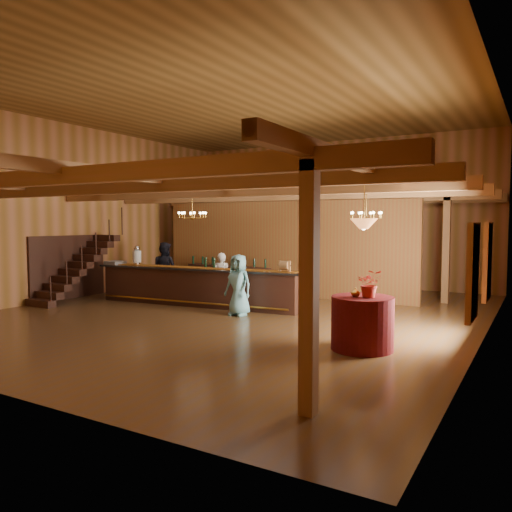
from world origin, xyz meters
The scene contains 29 objects.
floor centered at (0.00, 0.00, 0.00)m, with size 14.00×14.00×0.00m, color brown.
ceiling centered at (0.00, 0.00, 5.50)m, with size 14.00×14.00×0.00m, color brown.
wall_back centered at (0.00, 7.00, 2.75)m, with size 12.00×0.10×5.50m, color #A7643D.
wall_left centered at (-6.00, 0.00, 2.75)m, with size 0.10×14.00×5.50m, color #A7643D.
wall_right centered at (6.00, 0.00, 2.75)m, with size 0.10×14.00×5.50m, color #A7643D.
beam_grid centered at (0.00, 0.51, 3.24)m, with size 11.90×13.90×0.39m.
support_posts centered at (0.00, -0.50, 1.60)m, with size 9.20×10.20×3.20m.
partition_wall centered at (-0.50, 3.50, 1.55)m, with size 9.00×0.18×3.10m, color brown.
window_right_front centered at (5.95, -1.60, 1.55)m, with size 0.12×1.05×1.75m, color white.
window_right_back centered at (5.95, 1.00, 1.55)m, with size 0.12×1.05×1.75m, color white.
staircase centered at (-5.45, -0.74, 1.00)m, with size 1.00×2.80×2.00m.
backroom_boxes centered at (-0.29, 5.50, 0.53)m, with size 4.10×0.60×1.10m.
tasting_bar centered at (-1.67, 0.43, 0.56)m, with size 6.64×1.42×1.11m.
beverage_dispenser centered at (-3.88, 0.29, 1.39)m, with size 0.26×0.26×0.60m.
glass_rack_tray centered at (-4.64, 0.11, 1.15)m, with size 0.50×0.50×0.10m, color gray.
raffle_drum centered at (1.07, 0.63, 1.27)m, with size 0.34×0.24×0.30m.
bar_bottle_0 centered at (-1.48, 0.57, 1.25)m, with size 0.07×0.07×0.30m, color black.
bar_bottle_1 centered at (-1.20, 0.60, 1.25)m, with size 0.07×0.07×0.30m, color black.
backbar_shelf centered at (-2.28, 2.96, 0.47)m, with size 3.33×0.52×0.94m, color black.
round_table centered at (4.08, -2.05, 0.51)m, with size 1.18×1.18×1.02m, color #580E18.
chandelier_left centered at (-1.79, 0.38, 2.63)m, with size 0.80×0.80×0.72m.
chandelier_right centered at (3.08, 1.22, 2.61)m, with size 0.80×0.80×0.75m.
pendant_lamp centered at (4.08, -2.05, 2.40)m, with size 0.52×0.52×0.90m.
bartender centered at (-1.29, 1.11, 0.76)m, with size 0.55×0.36×1.52m, color white.
staff_second centered at (-3.58, 1.23, 0.89)m, with size 0.86×0.67×1.77m, color black.
guest centered at (0.18, -0.28, 0.80)m, with size 0.78×0.51×1.59m, color #6CB4C0.
floor_plant centered at (1.83, 3.67, 0.59)m, with size 0.65×0.53×1.19m, color #326633.
table_flowers centered at (4.23, -2.09, 1.28)m, with size 0.47×0.41×0.53m, color #AE271E.
table_vase centered at (3.96, -2.14, 1.16)m, with size 0.14×0.14×0.28m, color gold.
Camera 1 is at (7.02, -11.17, 2.45)m, focal length 35.00 mm.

